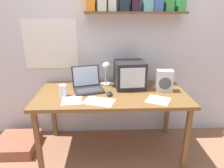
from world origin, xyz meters
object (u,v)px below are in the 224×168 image
object	(u,v)px
floor_cushion	(17,144)
laptop	(88,84)
computer_mouse	(109,94)
printed_handout	(99,102)
space_heater	(164,81)
open_notebook	(72,100)
crt_monitor	(130,75)
corner_desk	(112,98)
loose_paper_near_monitor	(158,100)
juice_glass	(63,91)
desk_lamp	(106,70)

from	to	relation	value
floor_cushion	laptop	bearing A→B (deg)	4.16
computer_mouse	printed_handout	xyz separation A→B (m)	(-0.10, -0.16, -0.01)
space_heater	computer_mouse	xyz separation A→B (m)	(-0.60, -0.10, -0.10)
laptop	printed_handout	world-z (taller)	laptop
open_notebook	crt_monitor	bearing A→B (deg)	29.89
floor_cushion	corner_desk	bearing A→B (deg)	-2.76
computer_mouse	loose_paper_near_monitor	world-z (taller)	computer_mouse
laptop	loose_paper_near_monitor	distance (m)	0.79
loose_paper_near_monitor	printed_handout	bearing A→B (deg)	-178.68
corner_desk	juice_glass	bearing A→B (deg)	-172.54
space_heater	computer_mouse	size ratio (longest dim) A/B	2.19
open_notebook	loose_paper_near_monitor	bearing A→B (deg)	-1.64
computer_mouse	open_notebook	distance (m)	0.39
juice_glass	open_notebook	distance (m)	0.17
laptop	loose_paper_near_monitor	bearing A→B (deg)	-40.45
corner_desk	laptop	size ratio (longest dim) A/B	4.19
space_heater	loose_paper_near_monitor	distance (m)	0.30
laptop	computer_mouse	distance (m)	0.30
space_heater	desk_lamp	bearing A→B (deg)	171.74
computer_mouse	floor_cushion	distance (m)	1.29
space_heater	loose_paper_near_monitor	xyz separation A→B (m)	(-0.12, -0.25, -0.11)
juice_glass	computer_mouse	xyz separation A→B (m)	(0.48, 0.00, -0.04)
printed_handout	corner_desk	bearing A→B (deg)	59.39
desk_lamp	printed_handout	size ratio (longest dim) A/B	0.88
laptop	desk_lamp	xyz separation A→B (m)	(0.21, 0.11, 0.13)
desk_lamp	juice_glass	world-z (taller)	desk_lamp
open_notebook	floor_cushion	size ratio (longest dim) A/B	0.49
loose_paper_near_monitor	printed_handout	world-z (taller)	same
loose_paper_near_monitor	open_notebook	world-z (taller)	same
crt_monitor	space_heater	distance (m)	0.39
space_heater	loose_paper_near_monitor	size ratio (longest dim) A/B	0.82
crt_monitor	juice_glass	world-z (taller)	crt_monitor
space_heater	printed_handout	size ratio (longest dim) A/B	0.71
corner_desk	laptop	xyz separation A→B (m)	(-0.27, 0.12, 0.12)
space_heater	open_notebook	world-z (taller)	space_heater
open_notebook	floor_cushion	world-z (taller)	open_notebook
open_notebook	corner_desk	bearing A→B (deg)	25.12
corner_desk	loose_paper_near_monitor	world-z (taller)	loose_paper_near_monitor
desk_lamp	juice_glass	xyz separation A→B (m)	(-0.45, -0.29, -0.14)
corner_desk	computer_mouse	xyz separation A→B (m)	(-0.03, -0.06, 0.08)
computer_mouse	laptop	bearing A→B (deg)	143.00
corner_desk	open_notebook	size ratio (longest dim) A/B	7.00
space_heater	floor_cushion	size ratio (longest dim) A/B	0.50
laptop	juice_glass	distance (m)	0.30
corner_desk	floor_cushion	distance (m)	1.28
computer_mouse	juice_glass	bearing A→B (deg)	-179.66
laptop	floor_cushion	bearing A→B (deg)	168.39
desk_lamp	floor_cushion	bearing A→B (deg)	179.94
space_heater	crt_monitor	bearing A→B (deg)	169.76
space_heater	printed_handout	distance (m)	0.76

